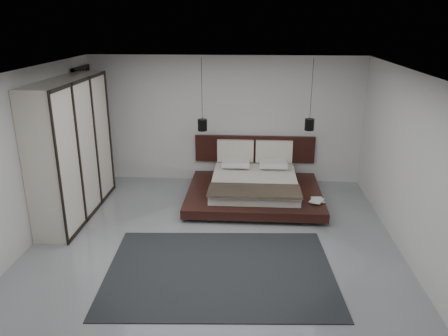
# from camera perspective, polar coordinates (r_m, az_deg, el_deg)

# --- Properties ---
(floor) EXTENTS (6.00, 6.00, 0.00)m
(floor) POSITION_cam_1_polar(r_m,az_deg,el_deg) (7.39, -1.27, -9.63)
(floor) COLOR gray
(floor) RESTS_ON ground
(ceiling) EXTENTS (6.00, 6.00, 0.00)m
(ceiling) POSITION_cam_1_polar(r_m,az_deg,el_deg) (6.53, -1.46, 12.49)
(ceiling) COLOR white
(ceiling) RESTS_ON wall_back
(wall_back) EXTENTS (6.00, 0.00, 6.00)m
(wall_back) POSITION_cam_1_polar(r_m,az_deg,el_deg) (9.71, 0.20, 6.29)
(wall_back) COLOR silver
(wall_back) RESTS_ON floor
(wall_front) EXTENTS (6.00, 0.00, 6.00)m
(wall_front) POSITION_cam_1_polar(r_m,az_deg,el_deg) (4.11, -5.11, -12.50)
(wall_front) COLOR silver
(wall_front) RESTS_ON floor
(wall_left) EXTENTS (0.00, 6.00, 6.00)m
(wall_left) POSITION_cam_1_polar(r_m,az_deg,el_deg) (7.69, -24.23, 1.13)
(wall_left) COLOR silver
(wall_left) RESTS_ON floor
(wall_right) EXTENTS (0.00, 6.00, 6.00)m
(wall_right) POSITION_cam_1_polar(r_m,az_deg,el_deg) (7.22, 23.09, 0.19)
(wall_right) COLOR silver
(wall_right) RESTS_ON floor
(lattice_screen) EXTENTS (0.05, 0.90, 2.60)m
(lattice_screen) POSITION_cam_1_polar(r_m,az_deg,el_deg) (9.84, -17.49, 4.97)
(lattice_screen) COLOR black
(lattice_screen) RESTS_ON floor
(bed) EXTENTS (2.67, 2.35, 1.06)m
(bed) POSITION_cam_1_polar(r_m,az_deg,el_deg) (8.98, 3.96, -2.31)
(bed) COLOR black
(bed) RESTS_ON floor
(book_lower) EXTENTS (0.24, 0.31, 0.03)m
(book_lower) POSITION_cam_1_polar(r_m,az_deg,el_deg) (8.48, 11.41, -4.14)
(book_lower) COLOR #99724C
(book_lower) RESTS_ON bed
(book_upper) EXTENTS (0.33, 0.36, 0.02)m
(book_upper) POSITION_cam_1_polar(r_m,az_deg,el_deg) (8.44, 11.32, -4.05)
(book_upper) COLOR #99724C
(book_upper) RESTS_ON book_lower
(pendant_left) EXTENTS (0.20, 0.20, 1.48)m
(pendant_left) POSITION_cam_1_polar(r_m,az_deg,el_deg) (9.08, -2.84, 5.66)
(pendant_left) COLOR black
(pendant_left) RESTS_ON ceiling
(pendant_right) EXTENTS (0.19, 0.19, 1.43)m
(pendant_right) POSITION_cam_1_polar(r_m,az_deg,el_deg) (9.09, 11.10, 5.61)
(pendant_right) COLOR black
(pendant_right) RESTS_ON ceiling
(wardrobe) EXTENTS (0.61, 2.59, 2.54)m
(wardrobe) POSITION_cam_1_polar(r_m,az_deg,el_deg) (8.47, -19.24, 2.37)
(wardrobe) COLOR beige
(wardrobe) RESTS_ON floor
(rug) EXTENTS (3.45, 2.56, 0.01)m
(rug) POSITION_cam_1_polar(r_m,az_deg,el_deg) (6.62, -0.54, -13.27)
(rug) COLOR black
(rug) RESTS_ON floor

